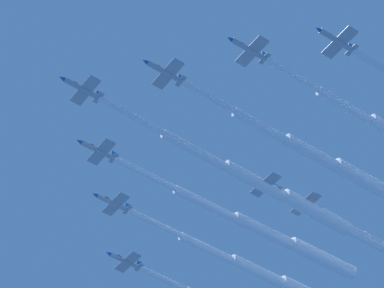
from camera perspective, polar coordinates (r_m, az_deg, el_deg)
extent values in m
cylinder|color=#9EA3AD|center=(201.20, -6.48, 3.24)|extent=(4.39, 8.79, 1.15)
cone|color=#1959A5|center=(199.95, -7.72, 3.90)|extent=(1.49, 1.61, 1.09)
cylinder|color=black|center=(202.49, -5.34, 2.63)|extent=(1.02, 0.88, 0.86)
ellipsoid|color=black|center=(201.05, -6.95, 3.58)|extent=(1.44, 2.06, 0.71)
cube|color=#9EA3AD|center=(201.31, -6.35, 3.16)|extent=(8.80, 5.61, 0.51)
cube|color=#1959A5|center=(199.10, -5.78, 3.86)|extent=(1.50, 2.40, 0.13)
cube|color=#1959A5|center=(203.67, -6.91, 2.50)|extent=(1.50, 2.40, 0.13)
cube|color=#9EA3AD|center=(202.22, -5.57, 2.75)|extent=(3.38, 2.21, 0.24)
cube|color=#1959A5|center=(202.94, -5.55, 2.93)|extent=(0.71, 1.38, 1.90)
cylinder|color=white|center=(205.08, -3.31, 1.54)|extent=(8.41, 18.26, 1.46)
cylinder|color=white|center=(211.14, 0.41, -0.53)|extent=(9.08, 18.53, 2.19)
cylinder|color=white|center=(217.92, 4.02, -2.36)|extent=(9.76, 18.80, 2.92)
cylinder|color=white|center=(225.69, 7.40, -4.07)|extent=(10.44, 19.07, 3.65)
cylinder|color=#9EA3AD|center=(197.89, -1.57, 4.25)|extent=(4.31, 8.81, 1.15)
cone|color=#1959A5|center=(196.34, -2.80, 4.92)|extent=(1.49, 1.61, 1.09)
cylinder|color=black|center=(199.46, -0.44, 3.63)|extent=(1.02, 0.87, 0.86)
ellipsoid|color=black|center=(197.63, -2.04, 4.60)|extent=(1.42, 2.06, 0.71)
cube|color=#9EA3AD|center=(198.03, -1.44, 4.17)|extent=(8.81, 5.54, 0.52)
cube|color=#1959A5|center=(196.03, -0.81, 4.89)|extent=(1.48, 2.40, 0.13)
cube|color=#1959A5|center=(200.19, -2.06, 3.49)|extent=(1.48, 2.40, 0.13)
cube|color=#9EA3AD|center=(199.13, -0.67, 3.75)|extent=(3.38, 2.18, 0.25)
cube|color=#1959A5|center=(199.86, -0.66, 3.92)|extent=(0.70, 1.38, 1.90)
cylinder|color=white|center=(202.01, 1.24, 2.70)|extent=(7.07, 15.33, 1.46)
cylinder|color=white|center=(207.68, 4.29, 0.93)|extent=(7.76, 15.59, 2.19)
cylinder|color=white|center=(213.74, 7.28, -0.64)|extent=(8.44, 15.85, 2.93)
cylinder|color=white|center=(220.48, 10.10, -2.10)|extent=(9.12, 16.12, 3.66)
cylinder|color=#9EA3AD|center=(212.58, -5.54, -0.41)|extent=(4.24, 8.84, 1.17)
cone|color=#1959A5|center=(211.17, -6.71, 0.17)|extent=(1.50, 1.61, 1.11)
cylinder|color=black|center=(214.00, -4.44, -0.95)|extent=(1.03, 0.87, 0.88)
ellipsoid|color=black|center=(212.34, -5.98, -0.10)|extent=(1.42, 2.06, 0.73)
cube|color=#9EA3AD|center=(212.70, -5.41, -0.48)|extent=(8.81, 5.46, 0.70)
cube|color=#1959A5|center=(210.28, -4.88, 0.13)|extent=(1.46, 2.40, 0.15)
cube|color=#1959A5|center=(215.25, -5.93, -1.06)|extent=(1.46, 2.40, 0.15)
cube|color=#9EA3AD|center=(213.70, -4.67, -0.84)|extent=(3.38, 2.15, 0.31)
cube|color=#1959A5|center=(214.37, -4.64, -0.66)|extent=(0.72, 1.40, 1.90)
cylinder|color=white|center=(216.81, -2.51, -1.90)|extent=(8.05, 18.37, 1.49)
cylinder|color=white|center=(223.26, 1.04, -3.70)|extent=(8.75, 18.63, 2.24)
cylinder|color=white|center=(230.30, 4.49, -5.29)|extent=(9.45, 18.89, 2.98)
cylinder|color=white|center=(238.26, 7.75, -6.75)|extent=(10.14, 19.15, 3.73)
cylinder|color=#9EA3AD|center=(197.70, 3.45, 5.58)|extent=(4.25, 8.84, 1.18)
cone|color=#1959A5|center=(195.87, 2.26, 6.26)|extent=(1.50, 1.61, 1.12)
cylinder|color=black|center=(199.52, 4.55, 4.95)|extent=(1.04, 0.87, 0.88)
ellipsoid|color=black|center=(197.33, 2.99, 5.93)|extent=(1.42, 2.06, 0.73)
cube|color=#9EA3AD|center=(197.86, 3.58, 5.50)|extent=(8.80, 5.46, 0.75)
cube|color=#1959A5|center=(196.02, 4.26, 6.22)|extent=(1.46, 2.40, 0.15)
cube|color=#1959A5|center=(199.87, 2.92, 4.82)|extent=(1.46, 2.40, 0.15)
cube|color=#9EA3AD|center=(199.14, 4.33, 5.07)|extent=(3.38, 2.15, 0.33)
cube|color=#1959A5|center=(199.88, 4.33, 5.25)|extent=(0.73, 1.40, 1.90)
cylinder|color=white|center=(202.60, 6.24, 3.96)|extent=(7.19, 16.05, 1.50)
cylinder|color=white|center=(209.28, 9.28, 2.11)|extent=(7.89, 16.31, 2.25)
cylinder|color=#9EA3AD|center=(225.38, -4.67, -3.53)|extent=(4.30, 8.84, 1.19)
cone|color=#1959A5|center=(223.77, -5.78, -3.00)|extent=(1.52, 1.62, 1.13)
cylinder|color=black|center=(226.98, -3.65, -4.02)|extent=(1.05, 0.88, 0.89)
ellipsoid|color=black|center=(225.04, -5.09, -3.23)|extent=(1.44, 2.07, 0.74)
cube|color=#9EA3AD|center=(225.52, -4.56, -3.59)|extent=(8.80, 5.50, 0.84)
cube|color=#1959A5|center=(222.98, -4.05, -3.06)|extent=(1.48, 2.40, 0.16)
cube|color=#1959A5|center=(228.19, -5.06, -4.09)|extent=(1.48, 2.40, 0.16)
cube|color=#9EA3AD|center=(226.65, -3.86, -3.92)|extent=(3.38, 2.16, 0.37)
cube|color=#1959A5|center=(227.27, -3.84, -3.74)|extent=(0.76, 1.41, 1.90)
cylinder|color=white|center=(229.85, -1.98, -4.82)|extent=(7.61, 16.87, 1.51)
cylinder|color=white|center=(236.19, 1.08, -6.32)|extent=(8.32, 17.14, 2.27)
cylinder|color=white|center=(242.88, 4.09, -7.64)|extent=(9.03, 17.41, 3.02)
cylinder|color=#9EA3AD|center=(195.12, 8.63, 6.05)|extent=(4.32, 8.81, 1.15)
cone|color=#1959A5|center=(192.92, 7.49, 6.78)|extent=(1.49, 1.61, 1.09)
cylinder|color=black|center=(197.28, 9.68, 5.38)|extent=(1.02, 0.87, 0.86)
ellipsoid|color=black|center=(194.62, 8.18, 6.42)|extent=(1.42, 2.06, 0.71)
cube|color=#9EA3AD|center=(195.32, 8.75, 5.97)|extent=(8.81, 5.55, 0.51)
cube|color=#1959A5|center=(193.82, 9.50, 6.70)|extent=(1.49, 2.40, 0.13)
cube|color=#1959A5|center=(196.99, 8.02, 5.27)|extent=(1.49, 2.40, 0.13)
cube|color=#9EA3AD|center=(196.83, 9.47, 5.52)|extent=(3.38, 2.18, 0.24)
cube|color=#1959A5|center=(197.58, 9.44, 5.69)|extent=(0.70, 1.38, 1.90)
cylinder|color=#9EA3AD|center=(236.33, -3.95, -6.96)|extent=(4.41, 8.80, 1.18)
cone|color=#1959A5|center=(234.50, -4.99, -6.47)|extent=(1.52, 1.62, 1.12)
cylinder|color=black|center=(238.14, -2.98, -7.41)|extent=(1.04, 0.88, 0.89)
ellipsoid|color=black|center=(235.89, -4.35, -6.68)|extent=(1.45, 2.06, 0.74)
cube|color=#9EA3AD|center=(236.50, -3.84, -7.02)|extent=(8.79, 5.59, 0.79)
cube|color=#1959A5|center=(233.90, -3.33, -6.55)|extent=(1.50, 2.40, 0.15)
cube|color=#1959A5|center=(239.22, -4.34, -7.45)|extent=(1.50, 2.40, 0.15)
cube|color=#9EA3AD|center=(237.76, -3.18, -7.32)|extent=(3.38, 2.20, 0.35)
cube|color=#1959A5|center=(238.35, -3.16, -7.14)|extent=(0.76, 1.40, 1.90)
cylinder|color=white|center=(241.17, -1.47, -8.11)|extent=(7.51, 16.02, 1.50)
cylinder|color=#9EA3AD|center=(218.34, 4.26, -2.37)|extent=(4.37, 8.80, 1.17)
cone|color=#1959A5|center=(216.09, 3.21, -1.81)|extent=(1.51, 1.61, 1.11)
cylinder|color=black|center=(220.54, 5.23, -2.88)|extent=(1.03, 0.88, 0.87)
ellipsoid|color=black|center=(217.77, 3.85, -2.06)|extent=(1.44, 2.06, 0.73)
cube|color=#9EA3AD|center=(218.55, 4.37, -2.44)|extent=(8.80, 5.58, 0.66)
cube|color=#1959A5|center=(216.47, 5.00, -1.86)|extent=(1.50, 2.40, 0.14)
cube|color=#1959A5|center=(220.77, 3.75, -2.98)|extent=(1.50, 2.40, 0.14)
cube|color=#9EA3AD|center=(220.08, 5.03, -2.78)|extent=(3.38, 2.19, 0.30)
cube|color=#1959A5|center=(220.73, 5.03, -2.60)|extent=(0.73, 1.39, 1.90)
cylinder|color=white|center=(224.59, 6.89, -3.76)|extent=(8.14, 17.77, 1.48)
cylinder|color=white|center=(233.22, 9.89, -5.39)|extent=(8.83, 18.04, 2.23)
cylinder|color=#9EA3AD|center=(224.50, 6.64, -3.48)|extent=(4.32, 8.81, 1.16)
cone|color=#1959A5|center=(222.06, 5.64, -2.96)|extent=(1.49, 1.61, 1.10)
cylinder|color=black|center=(226.88, 7.57, -3.97)|extent=(1.03, 0.87, 0.87)
ellipsoid|color=black|center=(223.85, 6.25, -3.19)|extent=(1.43, 2.06, 0.72)
cube|color=#9EA3AD|center=(224.73, 6.75, -3.55)|extent=(8.80, 5.54, 0.58)
cube|color=#1959A5|center=(222.73, 7.38, -2.99)|extent=(1.49, 2.40, 0.14)
cube|color=#1959A5|center=(226.88, 6.13, -4.07)|extent=(1.49, 2.40, 0.14)
cube|color=#9EA3AD|center=(226.39, 7.38, -3.87)|extent=(3.38, 2.18, 0.27)
cube|color=#1959A5|center=(227.03, 7.37, -3.69)|extent=(0.71, 1.39, 1.90)
cylinder|color=white|center=(230.87, 9.03, -4.73)|extent=(7.48, 16.36, 1.47)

